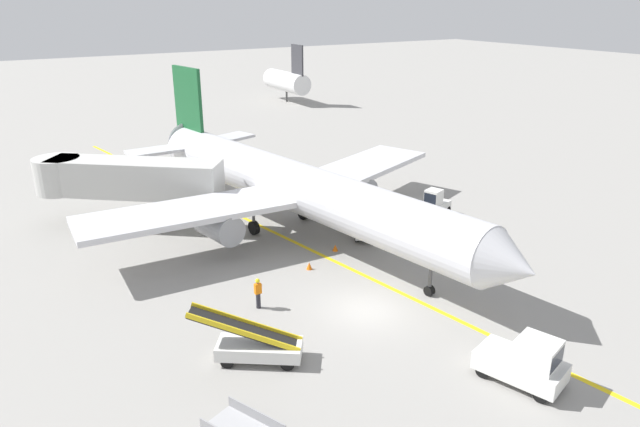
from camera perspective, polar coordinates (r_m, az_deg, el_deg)
ground_plane at (r=30.91m, az=4.53°, el=-9.40°), size 300.00×300.00×0.00m
taxi_line_yellow at (r=35.53m, az=2.41°, el=-5.15°), size 13.64×78.93×0.01m
airliner at (r=39.31m, az=-2.81°, el=2.77°), size 28.21×35.24×10.10m
jet_bridge at (r=42.83m, az=-19.29°, el=3.29°), size 11.50×9.98×4.85m
pushback_tug at (r=26.60m, az=19.50°, el=-13.55°), size 2.90×4.01×2.20m
baggage_tug_near_wing at (r=43.97m, az=11.19°, el=0.92°), size 2.69×1.99×2.10m
belt_loader_forward_hold at (r=39.85m, az=4.47°, el=-1.05°), size 3.72×4.90×2.59m
belt_loader_aft_hold at (r=26.76m, az=-6.23°, el=-12.69°), size 4.81×3.90×2.59m
ground_crew_marshaller at (r=30.75m, az=-6.09°, el=-7.68°), size 0.36×0.24×1.70m
safety_cone_nose_left at (r=37.46m, az=1.50°, el=-3.37°), size 0.36×0.36×0.44m
safety_cone_nose_right at (r=35.02m, az=-1.06°, el=-5.15°), size 0.36×0.36×0.44m
safety_cone_wingtip_left at (r=44.41m, az=0.21°, el=0.55°), size 0.36×0.36×0.44m
distant_aircraft_mid_left at (r=91.68m, az=-3.28°, el=12.85°), size 3.00×10.10×8.80m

